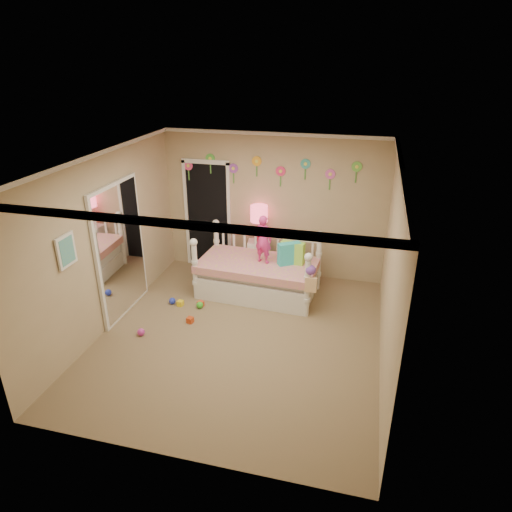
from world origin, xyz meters
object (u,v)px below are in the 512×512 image
(child, at_px, (263,239))
(daybed, at_px, (258,265))
(nightstand, at_px, (259,258))
(table_lamp, at_px, (259,218))

(child, bearing_deg, daybed, 14.86)
(daybed, distance_m, child, 0.48)
(daybed, bearing_deg, nightstand, 106.21)
(daybed, height_order, child, child)
(child, bearing_deg, nightstand, -54.91)
(daybed, height_order, nightstand, daybed)
(daybed, distance_m, table_lamp, 0.93)
(nightstand, relative_size, table_lamp, 0.98)
(table_lamp, bearing_deg, daybed, -77.34)
(child, xyz_separation_m, table_lamp, (-0.25, 0.71, 0.10))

